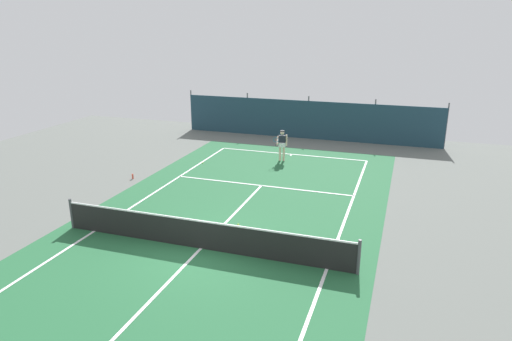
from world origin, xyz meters
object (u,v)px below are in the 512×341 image
Objects in this scene: tennis_ball_midcourt at (238,225)px; tennis_ball_near_player at (203,163)px; tennis_player at (282,143)px; tennis_net at (200,234)px; water_bottle at (133,176)px.

tennis_ball_near_player is at bearing 124.01° from tennis_ball_midcourt.
tennis_player is 8.54m from tennis_ball_midcourt.
tennis_net is 6.17× the size of tennis_player.
tennis_ball_near_player and tennis_ball_midcourt have the same top height.
tennis_ball_near_player is at bearing 58.09° from water_bottle.
tennis_player reaches higher than tennis_ball_midcourt.
tennis_player is at bearing 91.11° from tennis_net.
tennis_ball_midcourt is at bearing -26.90° from water_bottle.
tennis_player is 4.28m from tennis_ball_near_player.
tennis_ball_midcourt is (0.51, 2.07, -0.48)m from tennis_net.
tennis_player is (-0.20, 10.52, 0.45)m from tennis_net.
tennis_player is 6.83× the size of water_bottle.
tennis_net is 2.18m from tennis_ball_midcourt.
tennis_player is at bearing 94.86° from tennis_ball_midcourt.
tennis_ball_near_player is at bearing 114.51° from tennis_net.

